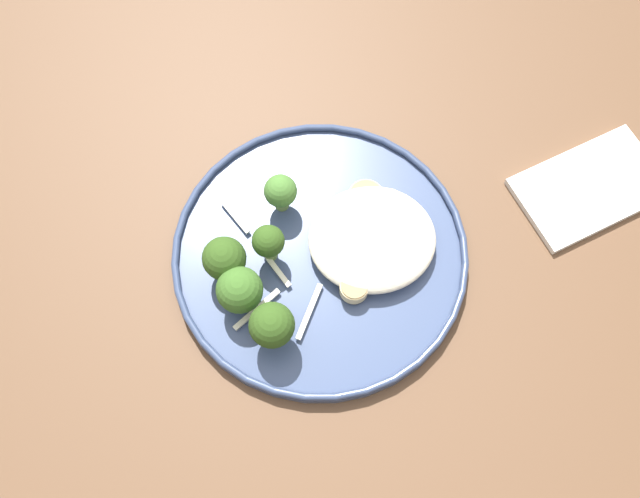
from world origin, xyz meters
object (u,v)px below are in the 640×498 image
(seared_scallop_center_golden, at_px, (354,288))
(folded_napkin, at_px, (590,187))
(seared_scallop_large_seared, at_px, (367,197))
(seared_scallop_right_edge, at_px, (344,246))
(seared_scallop_left_edge, at_px, (389,204))
(broccoli_floret_left_leaning, at_px, (268,242))
(seared_scallop_front_small, at_px, (376,259))
(seared_scallop_on_noodles, at_px, (354,221))
(broccoli_floret_split_head, at_px, (224,259))
(dinner_plate, at_px, (320,253))
(broccoli_floret_beside_noodles, at_px, (281,192))
(broccoli_floret_near_rim, at_px, (240,290))
(broccoli_floret_small_sprig, at_px, (272,325))
(seared_scallop_tiny_bay, at_px, (367,239))

(seared_scallop_center_golden, distance_m, folded_napkin, 0.27)
(seared_scallop_large_seared, distance_m, folded_napkin, 0.23)
(seared_scallop_center_golden, xyz_separation_m, seared_scallop_right_edge, (0.00, -0.04, 0.00))
(seared_scallop_left_edge, bearing_deg, broccoli_floret_left_leaning, 17.98)
(seared_scallop_front_small, bearing_deg, seared_scallop_on_noodles, -68.81)
(broccoli_floret_split_head, bearing_deg, broccoli_floret_left_leaning, -162.78)
(dinner_plate, height_order, broccoli_floret_left_leaning, broccoli_floret_left_leaning)
(seared_scallop_left_edge, relative_size, folded_napkin, 0.19)
(seared_scallop_right_edge, height_order, broccoli_floret_split_head, broccoli_floret_split_head)
(broccoli_floret_beside_noodles, height_order, broccoli_floret_left_leaning, broccoli_floret_left_leaning)
(broccoli_floret_left_leaning, xyz_separation_m, broccoli_floret_near_rim, (0.03, 0.04, -0.00))
(seared_scallop_right_edge, xyz_separation_m, broccoli_floret_beside_noodles, (0.06, -0.06, 0.02))
(seared_scallop_right_edge, xyz_separation_m, broccoli_floret_split_head, (0.11, 0.01, 0.02))
(broccoli_floret_left_leaning, bearing_deg, seared_scallop_on_noodles, -164.20)
(broccoli_floret_beside_noodles, bearing_deg, seared_scallop_on_noodles, 157.20)
(seared_scallop_center_golden, height_order, folded_napkin, seared_scallop_center_golden)
(broccoli_floret_small_sprig, bearing_deg, seared_scallop_right_edge, -133.19)
(broccoli_floret_left_leaning, bearing_deg, seared_scallop_front_small, 169.52)
(seared_scallop_right_edge, relative_size, broccoli_floret_left_leaning, 0.68)
(seared_scallop_large_seared, bearing_deg, seared_scallop_on_noodles, 56.75)
(seared_scallop_right_edge, bearing_deg, broccoli_floret_left_leaning, -1.97)
(dinner_plate, relative_size, broccoli_floret_left_leaning, 5.68)
(dinner_plate, height_order, seared_scallop_front_small, seared_scallop_front_small)
(broccoli_floret_small_sprig, xyz_separation_m, folded_napkin, (-0.34, -0.13, -0.04))
(seared_scallop_tiny_bay, xyz_separation_m, seared_scallop_front_small, (-0.01, 0.02, -0.00))
(dinner_plate, relative_size, folded_napkin, 1.93)
(seared_scallop_on_noodles, bearing_deg, broccoli_floret_left_leaning, 15.80)
(seared_scallop_left_edge, height_order, broccoli_floret_near_rim, broccoli_floret_near_rim)
(seared_scallop_left_edge, distance_m, broccoli_floret_beside_noodles, 0.11)
(broccoli_floret_small_sprig, relative_size, folded_napkin, 0.39)
(seared_scallop_left_edge, xyz_separation_m, broccoli_floret_near_rim, (0.15, 0.08, 0.02))
(seared_scallop_right_edge, distance_m, seared_scallop_large_seared, 0.06)
(seared_scallop_left_edge, xyz_separation_m, broccoli_floret_beside_noodles, (0.11, -0.01, 0.02))
(folded_napkin, bearing_deg, broccoli_floret_small_sprig, 20.69)
(seared_scallop_tiny_bay, distance_m, seared_scallop_right_edge, 0.02)
(seared_scallop_center_golden, xyz_separation_m, seared_scallop_large_seared, (-0.02, -0.09, -0.00))
(seared_scallop_on_noodles, relative_size, broccoli_floret_split_head, 0.55)
(seared_scallop_tiny_bay, xyz_separation_m, broccoli_floret_beside_noodles, (0.08, -0.05, 0.02))
(seared_scallop_large_seared, height_order, broccoli_floret_left_leaning, broccoli_floret_left_leaning)
(broccoli_floret_beside_noodles, bearing_deg, dinner_plate, 120.77)
(seared_scallop_front_small, height_order, broccoli_floret_beside_noodles, broccoli_floret_beside_noodles)
(broccoli_floret_small_sprig, bearing_deg, seared_scallop_center_golden, -155.41)
(seared_scallop_tiny_bay, distance_m, broccoli_floret_small_sprig, 0.13)
(seared_scallop_center_golden, relative_size, seared_scallop_on_noodles, 0.89)
(broccoli_floret_split_head, xyz_separation_m, broccoli_floret_near_rim, (-0.01, 0.03, -0.00))
(broccoli_floret_beside_noodles, xyz_separation_m, broccoli_floret_small_sprig, (0.02, 0.13, 0.01))
(dinner_plate, xyz_separation_m, broccoli_floret_beside_noodles, (0.03, -0.06, 0.03))
(seared_scallop_tiny_bay, distance_m, broccoli_floret_beside_noodles, 0.10)
(seared_scallop_tiny_bay, relative_size, broccoli_floret_left_leaning, 0.68)
(seared_scallop_large_seared, distance_m, broccoli_floret_beside_noodles, 0.09)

